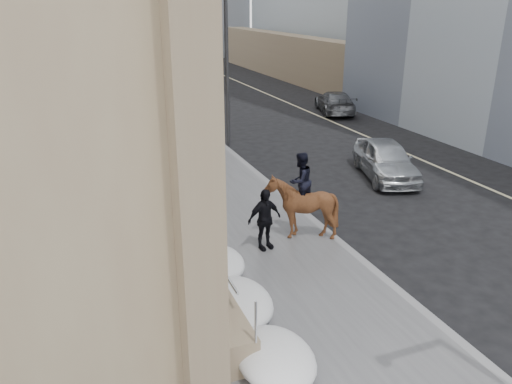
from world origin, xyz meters
The scene contains 14 objects.
ground centered at (0.00, 0.00, 0.00)m, with size 140.00×140.00×0.00m, color black.
sidewalk centered at (0.00, 10.00, 0.06)m, with size 5.00×80.00×0.12m, color #4B4B4D.
curb centered at (2.62, 10.00, 0.06)m, with size 0.24×80.00×0.12m, color slate.
lane_line centered at (10.50, 10.00, 0.01)m, with size 0.15×70.00×0.01m, color #BFB78C.
far_podium centered at (15.50, 10.00, 2.00)m, with size 2.00×80.00×4.00m, color #816C53.
streetlight_mid centered at (2.74, 14.00, 4.58)m, with size 1.71×0.24×8.00m.
streetlight_far centered at (2.74, 34.00, 4.58)m, with size 1.71×0.24×8.00m.
traffic_signal centered at (2.07, 22.00, 4.00)m, with size 4.10×0.22×6.00m.
snow_bank centered at (-1.42, 8.11, 0.47)m, with size 1.70×18.10×0.76m.
mounted_horse_left centered at (-1.68, 4.74, 1.30)m, with size 1.73×2.88×2.79m.
mounted_horse_right centered at (1.63, 3.18, 1.22)m, with size 2.16×2.26×2.64m.
pedestrian centered at (0.34, 2.87, 1.03)m, with size 1.07×0.45×1.82m, color black.
car_silver centered at (7.47, 7.20, 0.78)m, with size 1.84×4.57×1.56m, color silver.
car_grey centered at (11.91, 19.22, 0.70)m, with size 1.97×4.85×1.41m, color #595C61.
Camera 1 is at (-4.56, -9.16, 6.84)m, focal length 35.00 mm.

